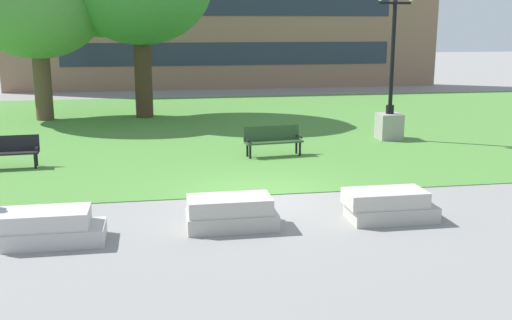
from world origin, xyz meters
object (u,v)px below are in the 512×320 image
Objects in this scene: park_bench_near_right at (273,139)px; lamp_post_center at (390,110)px; concrete_block_left at (231,213)px; concrete_block_center at (50,227)px; concrete_block_right at (388,206)px; park_bench_near_left at (6,150)px.

lamp_post_center is (4.60, 1.99, 0.53)m from park_bench_near_right.
lamp_post_center is at bearing 23.40° from park_bench_near_right.
concrete_block_left is at bearing -128.72° from lamp_post_center.
park_bench_near_right is (5.58, 6.72, 0.23)m from concrete_block_center.
park_bench_near_left is at bearing 145.22° from concrete_block_right.
park_bench_near_right is (2.16, 6.44, 0.23)m from concrete_block_left.
lamp_post_center is at bearing 40.57° from concrete_block_center.
concrete_block_center is 1.05× the size of park_bench_near_left.
concrete_block_center is at bearing -175.23° from concrete_block_left.
concrete_block_left is at bearing 4.77° from concrete_block_center.
lamp_post_center reaches higher than park_bench_near_left.
lamp_post_center reaches higher than concrete_block_right.
concrete_block_right is at bearing 1.82° from concrete_block_center.
park_bench_near_left reaches higher than concrete_block_left.
concrete_block_center is 1.04× the size of park_bench_near_right.
park_bench_near_left is at bearing -169.34° from lamp_post_center.
lamp_post_center is (3.46, 8.50, 0.76)m from concrete_block_right.
concrete_block_left and concrete_block_right have the same top height.
lamp_post_center is (6.76, 8.43, 0.76)m from concrete_block_left.
concrete_block_right is 1.03× the size of park_bench_near_left.
park_bench_near_left is 0.99× the size of park_bench_near_right.
park_bench_near_left is at bearing 108.78° from concrete_block_center.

